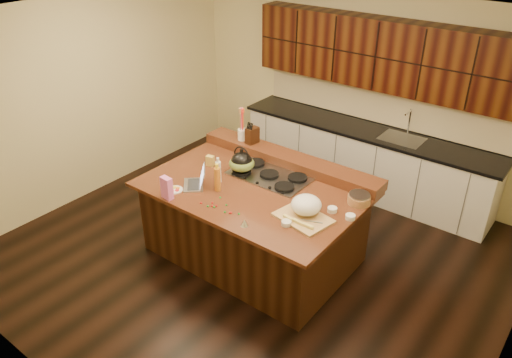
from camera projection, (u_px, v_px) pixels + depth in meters
The scene contains 33 objects.
room at pixel (253, 152), 5.30m from camera, with size 5.52×5.02×2.72m.
island at pixel (253, 221), 5.73m from camera, with size 2.40×1.60×0.92m.
back_ledge at pixel (289, 159), 5.96m from camera, with size 2.40×0.30×0.12m, color black.
cooktop at pixel (269, 175), 5.71m from camera, with size 0.92×0.52×0.05m.
back_counter at pixel (370, 125), 6.86m from camera, with size 3.70×0.66×2.40m.
kettle at pixel (242, 161), 5.71m from camera, with size 0.25×0.25×0.22m, color black.
green_bowl at pixel (242, 164), 5.72m from camera, with size 0.30×0.30×0.16m, color #5A742E.
laptop at pixel (198, 181), 5.51m from camera, with size 0.39×0.39×0.21m.
oil_bottle at pixel (217, 179), 5.39m from camera, with size 0.07×0.07×0.27m, color orange.
vinegar_bottle at pixel (218, 172), 5.55m from camera, with size 0.06×0.06×0.25m, color silver.
wooden_tray at pixel (305, 208), 4.96m from camera, with size 0.59×0.48×0.21m.
ramekin_a at pixel (286, 223), 4.85m from camera, with size 0.10×0.10×0.04m, color white.
ramekin_b at pixel (332, 210), 5.06m from camera, with size 0.10×0.10×0.04m, color white.
ramekin_c at pixel (350, 217), 4.95m from camera, with size 0.10×0.10×0.04m, color white.
strainer_bowl at pixel (359, 199), 5.19m from camera, with size 0.24×0.24×0.09m, color #996B3F.
kitchen_timer at pixel (244, 223), 4.84m from camera, with size 0.08×0.08×0.07m, color silver.
pink_bag at pixel (167, 188), 5.25m from camera, with size 0.13×0.07×0.25m, color pink.
candy_plate at pixel (175, 190), 5.44m from camera, with size 0.18×0.18×0.01m, color white.
package_box at pixel (210, 161), 5.92m from camera, with size 0.09×0.06×0.13m, color gold.
utensil_crock at pixel (242, 134), 6.28m from camera, with size 0.12×0.12×0.14m, color white.
knife_block at pixel (252, 135), 6.18m from camera, with size 0.10×0.17×0.20m, color black.
gumdrop_0 at pixel (216, 206), 5.15m from camera, with size 0.02×0.02×0.02m, color red.
gumdrop_1 at pixel (226, 205), 5.17m from camera, with size 0.02×0.02×0.02m, color #198C26.
gumdrop_2 at pixel (231, 213), 5.04m from camera, with size 0.02×0.02×0.02m, color red.
gumdrop_3 at pixel (208, 206), 5.15m from camera, with size 0.02×0.02×0.02m, color #198C26.
gumdrop_4 at pixel (201, 203), 5.20m from camera, with size 0.02×0.02×0.02m, color red.
gumdrop_5 at pixel (214, 207), 5.13m from camera, with size 0.02×0.02×0.02m, color #198C26.
gumdrop_6 at pixel (230, 213), 5.04m from camera, with size 0.02×0.02×0.02m, color red.
gumdrop_7 at pixel (239, 214), 5.02m from camera, with size 0.02×0.02×0.02m, color #198C26.
gumdrop_8 at pixel (212, 206), 5.15m from camera, with size 0.02×0.02×0.02m, color red.
gumdrop_9 at pixel (225, 212), 5.05m from camera, with size 0.02×0.02×0.02m, color #198C26.
gumdrop_10 at pixel (212, 203), 5.20m from camera, with size 0.02×0.02×0.02m, color red.
gumdrop_11 at pixel (220, 198), 5.29m from camera, with size 0.02×0.02×0.02m, color #198C26.
Camera 1 is at (2.92, -3.76, 3.69)m, focal length 35.00 mm.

